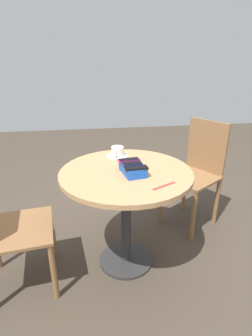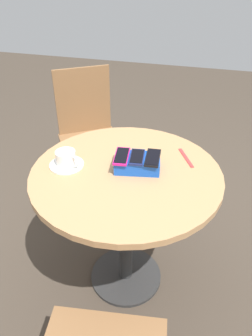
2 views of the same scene
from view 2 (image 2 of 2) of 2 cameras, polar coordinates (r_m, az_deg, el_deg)
The scene contains 10 objects.
ground_plane at distance 1.97m, azimuth -0.00°, elevation -18.35°, with size 8.00×8.00×0.00m, color #42382D.
round_table at distance 1.54m, azimuth -0.00°, elevation -4.73°, with size 0.86×0.86×0.73m.
phone_box at distance 1.46m, azimuth 1.99°, elevation 0.84°, with size 0.22×0.16×0.06m.
phone_black at distance 1.44m, azimuth 4.68°, elevation 1.81°, with size 0.07×0.15×0.01m.
phone_navy at distance 1.44m, azimuth 1.93°, elevation 1.93°, with size 0.08×0.13×0.01m.
phone_magenta at distance 1.45m, azimuth -0.76°, elevation 2.09°, with size 0.08×0.15×0.01m.
saucer at distance 1.52m, azimuth -10.29°, elevation 0.56°, with size 0.16×0.16×0.01m, color white.
coffee_cup at distance 1.50m, azimuth -10.37°, elevation 1.75°, with size 0.12×0.09×0.07m.
lanyard_strap at distance 1.58m, azimuth 10.39°, elevation 1.77°, with size 0.17×0.02×0.00m, color red.
chair_far_side at distance 2.26m, azimuth -6.43°, elevation 5.38°, with size 0.54×0.54×0.92m.
Camera 2 is at (-0.31, 1.15, 1.57)m, focal length 35.00 mm.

